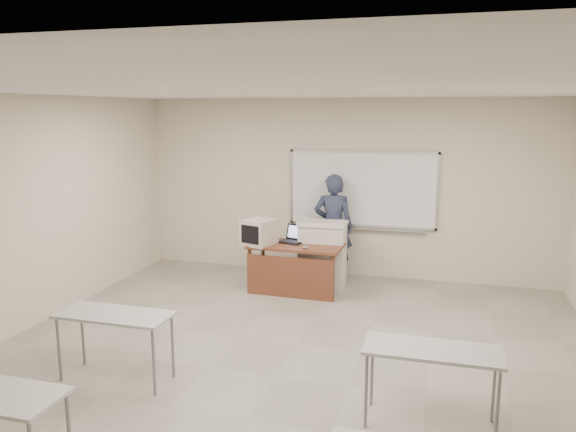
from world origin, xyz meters
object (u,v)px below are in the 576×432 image
(instructor_desk, at_px, (294,259))
(mouse, at_px, (305,247))
(laptop, at_px, (292,238))
(crt_monitor, at_px, (260,232))
(whiteboard, at_px, (362,190))
(podium, at_px, (323,254))
(presenter, at_px, (333,227))
(keyboard, at_px, (312,222))

(instructor_desk, relative_size, mouse, 15.89)
(instructor_desk, bearing_deg, laptop, 112.06)
(crt_monitor, xyz_separation_m, laptop, (0.45, 0.28, -0.13))
(instructor_desk, xyz_separation_m, mouse, (0.20, -0.09, 0.22))
(whiteboard, xyz_separation_m, podium, (-0.50, -0.77, -0.95))
(whiteboard, bearing_deg, laptop, -134.72)
(laptop, xyz_separation_m, presenter, (0.52, 0.70, 0.08))
(whiteboard, relative_size, instructor_desk, 1.73)
(podium, bearing_deg, whiteboard, 54.59)
(keyboard, distance_m, presenter, 0.69)
(crt_monitor, height_order, laptop, crt_monitor)
(keyboard, bearing_deg, podium, 24.28)
(instructor_desk, height_order, mouse, mouse)
(whiteboard, height_order, crt_monitor, whiteboard)
(whiteboard, relative_size, laptop, 6.97)
(laptop, distance_m, keyboard, 0.40)
(crt_monitor, height_order, presenter, presenter)
(mouse, distance_m, keyboard, 0.52)
(presenter, bearing_deg, laptop, 48.23)
(whiteboard, xyz_separation_m, laptop, (-0.95, -0.96, -0.67))
(laptop, height_order, mouse, laptop)
(podium, xyz_separation_m, keyboard, (-0.15, -0.12, 0.54))
(podium, relative_size, laptop, 2.97)
(instructor_desk, bearing_deg, whiteboard, 57.02)
(instructor_desk, distance_m, crt_monitor, 0.68)
(podium, bearing_deg, crt_monitor, -154.61)
(mouse, xyz_separation_m, presenter, (0.22, 1.06, 0.12))
(laptop, bearing_deg, keyboard, 28.92)
(podium, height_order, presenter, presenter)
(instructor_desk, xyz_separation_m, keyboard, (0.20, 0.34, 0.53))
(podium, height_order, keyboard, keyboard)
(instructor_desk, bearing_deg, presenter, 68.47)
(keyboard, xyz_separation_m, presenter, (0.22, 0.63, -0.18))
(instructor_desk, distance_m, podium, 0.58)
(laptop, bearing_deg, crt_monitor, -132.18)
(crt_monitor, bearing_deg, podium, 45.80)
(presenter, bearing_deg, podium, 77.20)
(whiteboard, bearing_deg, instructor_desk, -124.66)
(podium, bearing_deg, presenter, 80.22)
(crt_monitor, height_order, mouse, crt_monitor)
(keyboard, bearing_deg, laptop, 178.83)
(whiteboard, distance_m, podium, 1.32)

